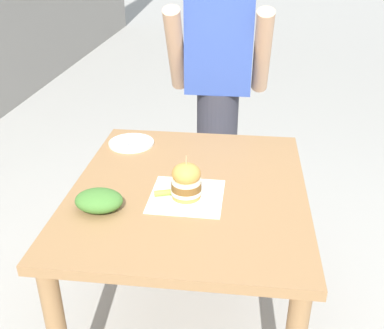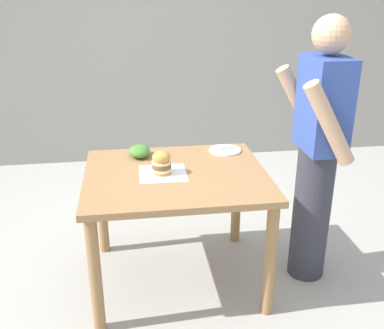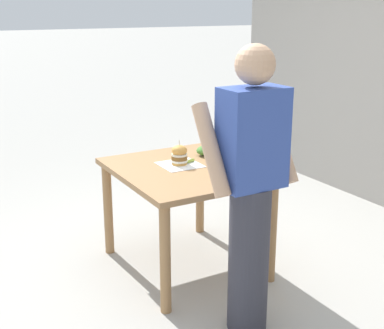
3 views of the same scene
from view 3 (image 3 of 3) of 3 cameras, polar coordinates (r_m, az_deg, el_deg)
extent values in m
plane|color=#ADAAA3|center=(4.09, -0.70, -10.68)|extent=(80.00, 80.00, 0.00)
cube|color=#9E7247|center=(3.81, -0.74, -0.63)|extent=(0.95, 1.11, 0.04)
cylinder|color=#9E7247|center=(4.53, 0.86, -2.89)|extent=(0.07, 0.07, 0.73)
cylinder|color=#9E7247|center=(4.20, -8.95, -4.71)|extent=(0.07, 0.07, 0.73)
cylinder|color=#9E7247|center=(3.77, 8.50, -7.24)|extent=(0.07, 0.07, 0.73)
cylinder|color=#9E7247|center=(3.37, -2.87, -10.12)|extent=(0.07, 0.07, 0.73)
cube|color=white|center=(3.87, -1.28, -0.02)|extent=(0.29, 0.29, 0.00)
cylinder|color=gold|center=(3.87, -1.30, 0.19)|extent=(0.11, 0.11, 0.02)
cylinder|color=silver|center=(3.87, -1.30, 0.43)|extent=(0.12, 0.12, 0.01)
cylinder|color=brown|center=(3.86, -1.30, 0.75)|extent=(0.12, 0.12, 0.03)
cylinder|color=silver|center=(3.86, -1.30, 1.07)|extent=(0.11, 0.11, 0.01)
ellipsoid|color=gold|center=(3.85, -1.30, 1.51)|extent=(0.11, 0.11, 0.08)
cylinder|color=#D1B77F|center=(3.83, -1.31, 2.20)|extent=(0.00, 0.00, 0.05)
cylinder|color=#8EA83D|center=(3.91, -0.23, 0.39)|extent=(0.08, 0.05, 0.02)
cylinder|color=white|center=(3.67, 6.68, -1.01)|extent=(0.22, 0.22, 0.01)
cylinder|color=silver|center=(3.67, 6.87, -0.83)|extent=(0.04, 0.17, 0.01)
cylinder|color=silver|center=(3.66, 6.49, -0.90)|extent=(0.03, 0.17, 0.01)
ellipsoid|color=#477F33|center=(4.11, 1.66, 1.54)|extent=(0.18, 0.14, 0.08)
cylinder|color=#33333D|center=(3.20, 6.06, -9.99)|extent=(0.24, 0.24, 0.90)
cube|color=#334C9E|center=(2.95, 6.49, 2.80)|extent=(0.36, 0.22, 0.56)
sphere|color=tan|center=(2.88, 6.75, 10.56)|extent=(0.22, 0.22, 0.22)
cylinder|color=tan|center=(3.14, 9.23, 2.62)|extent=(0.09, 0.34, 0.50)
cylinder|color=tan|center=(2.88, 2.05, 1.57)|extent=(0.09, 0.34, 0.50)
camera|label=1|loc=(5.01, -11.83, 14.15)|focal=42.00mm
camera|label=2|loc=(3.53, -42.98, 11.81)|focal=42.00mm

